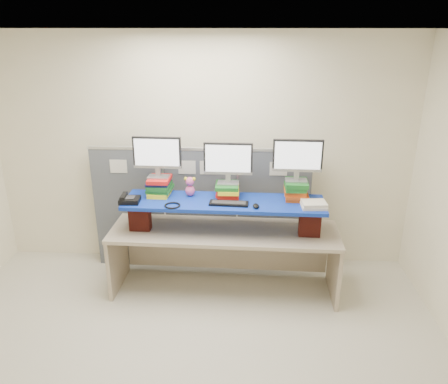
# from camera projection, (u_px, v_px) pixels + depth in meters

# --- Properties ---
(room) EXTENTS (5.00, 4.00, 2.80)m
(room) POSITION_uv_depth(u_px,v_px,m) (176.00, 225.00, 3.35)
(room) COLOR #F8EECC
(room) RESTS_ON ground
(cubicle_partition) EXTENTS (2.60, 0.06, 1.53)m
(cubicle_partition) POSITION_uv_depth(u_px,v_px,m) (201.00, 209.00, 5.23)
(cubicle_partition) COLOR #484D55
(cubicle_partition) RESTS_ON ground
(desk) EXTENTS (2.49, 0.78, 0.75)m
(desk) POSITION_uv_depth(u_px,v_px,m) (224.00, 243.00, 4.79)
(desk) COLOR tan
(desk) RESTS_ON ground
(brick_pier_left) EXTENTS (0.23, 0.13, 0.30)m
(brick_pier_left) POSITION_uv_depth(u_px,v_px,m) (140.00, 217.00, 4.70)
(brick_pier_left) COLOR maroon
(brick_pier_left) RESTS_ON desk
(brick_pier_right) EXTENTS (0.23, 0.13, 0.30)m
(brick_pier_right) POSITION_uv_depth(u_px,v_px,m) (310.00, 222.00, 4.57)
(brick_pier_right) COLOR maroon
(brick_pier_right) RESTS_ON desk
(blue_board) EXTENTS (2.13, 0.59, 0.04)m
(blue_board) POSITION_uv_depth(u_px,v_px,m) (224.00, 203.00, 4.62)
(blue_board) COLOR #0B3F93
(blue_board) RESTS_ON brick_pier_left
(book_stack_left) EXTENTS (0.27, 0.31, 0.20)m
(book_stack_left) POSITION_uv_depth(u_px,v_px,m) (159.00, 186.00, 4.74)
(book_stack_left) COLOR yellow
(book_stack_left) RESTS_ON blue_board
(book_stack_center) EXTENTS (0.25, 0.32, 0.15)m
(book_stack_center) POSITION_uv_depth(u_px,v_px,m) (228.00, 190.00, 4.69)
(book_stack_center) COLOR red
(book_stack_center) RESTS_ON blue_board
(book_stack_right) EXTENTS (0.26, 0.30, 0.20)m
(book_stack_right) POSITION_uv_depth(u_px,v_px,m) (296.00, 190.00, 4.64)
(book_stack_right) COLOR #BE4711
(book_stack_right) RESTS_ON blue_board
(monitor_left) EXTENTS (0.52, 0.15, 0.45)m
(monitor_left) POSITION_uv_depth(u_px,v_px,m) (157.00, 155.00, 4.61)
(monitor_left) COLOR #939397
(monitor_left) RESTS_ON book_stack_left
(monitor_center) EXTENTS (0.52, 0.15, 0.45)m
(monitor_center) POSITION_uv_depth(u_px,v_px,m) (228.00, 161.00, 4.57)
(monitor_center) COLOR #939397
(monitor_center) RESTS_ON book_stack_center
(monitor_right) EXTENTS (0.52, 0.15, 0.45)m
(monitor_right) POSITION_uv_depth(u_px,v_px,m) (298.00, 158.00, 4.50)
(monitor_right) COLOR #939397
(monitor_right) RESTS_ON book_stack_right
(keyboard) EXTENTS (0.41, 0.16, 0.03)m
(keyboard) POSITION_uv_depth(u_px,v_px,m) (229.00, 203.00, 4.51)
(keyboard) COLOR black
(keyboard) RESTS_ON blue_board
(mouse) EXTENTS (0.09, 0.13, 0.04)m
(mouse) POSITION_uv_depth(u_px,v_px,m) (256.00, 206.00, 4.44)
(mouse) COLOR black
(mouse) RESTS_ON blue_board
(desk_phone) EXTENTS (0.21, 0.19, 0.09)m
(desk_phone) POSITION_uv_depth(u_px,v_px,m) (129.00, 199.00, 4.56)
(desk_phone) COLOR black
(desk_phone) RESTS_ON blue_board
(headset) EXTENTS (0.18, 0.18, 0.02)m
(headset) POSITION_uv_depth(u_px,v_px,m) (172.00, 205.00, 4.47)
(headset) COLOR black
(headset) RESTS_ON blue_board
(plush_toy) EXTENTS (0.13, 0.09, 0.22)m
(plush_toy) POSITION_uv_depth(u_px,v_px,m) (190.00, 186.00, 4.71)
(plush_toy) COLOR #E25693
(plush_toy) RESTS_ON blue_board
(binder_stack) EXTENTS (0.27, 0.22, 0.06)m
(binder_stack) POSITION_uv_depth(u_px,v_px,m) (314.00, 205.00, 4.44)
(binder_stack) COLOR beige
(binder_stack) RESTS_ON blue_board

